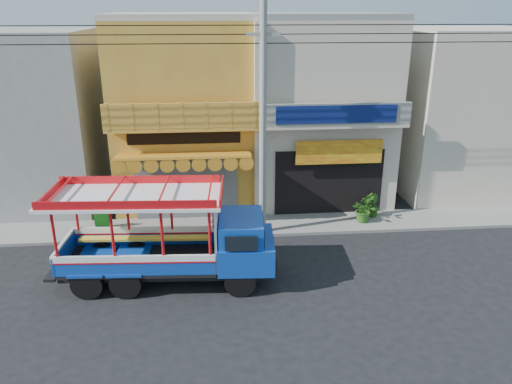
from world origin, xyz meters
TOP-DOWN VIEW (x-y plane):
  - ground at (0.00, 0.00)m, footprint 90.00×90.00m
  - sidewalk at (0.00, 4.00)m, footprint 30.00×2.00m
  - shophouse_left at (-4.00, 7.96)m, footprint 6.00×7.50m
  - shophouse_right at (2.00, 7.96)m, footprint 6.00×6.75m
  - party_pilaster at (-1.00, 4.85)m, footprint 0.35×0.30m
  - filler_building_left at (-11.00, 8.00)m, footprint 6.00×6.00m
  - filler_building_right at (9.00, 8.00)m, footprint 6.00×6.00m
  - utility_pole at (-0.85, 3.30)m, footprint 28.00×0.26m
  - songthaew_truck at (-3.96, -0.09)m, footprint 7.18×2.72m
  - green_sign at (-7.39, 4.18)m, footprint 0.61×0.36m
  - potted_plant_a at (3.23, 3.92)m, footprint 1.17×1.22m
  - potted_plant_b at (3.80, 4.40)m, footprint 0.67×0.69m
  - potted_plant_c at (3.48, 4.42)m, footprint 0.56×0.56m

SIDE VIEW (x-z plane):
  - ground at x=0.00m, z-range 0.00..0.00m
  - sidewalk at x=0.00m, z-range 0.00..0.12m
  - green_sign at x=-7.39m, z-range 0.05..0.98m
  - potted_plant_c at x=3.48m, z-range 0.12..1.05m
  - potted_plant_b at x=3.80m, z-range 0.12..1.10m
  - potted_plant_a at x=3.23m, z-range 0.12..1.17m
  - songthaew_truck at x=-3.96m, z-range -0.06..3.24m
  - filler_building_left at x=-11.00m, z-range 0.00..7.60m
  - filler_building_right at x=9.00m, z-range 0.00..7.60m
  - party_pilaster at x=-1.00m, z-range 0.00..8.00m
  - shophouse_right at x=2.00m, z-range -0.01..8.23m
  - shophouse_left at x=-4.00m, z-range -0.01..8.23m
  - utility_pole at x=-0.85m, z-range 0.53..9.53m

